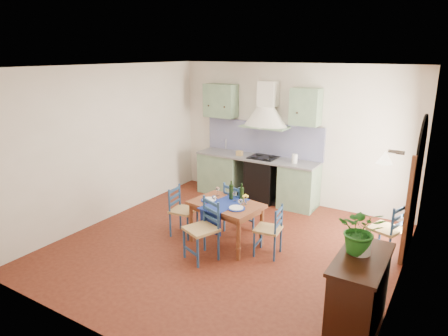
{
  "coord_description": "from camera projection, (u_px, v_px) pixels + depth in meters",
  "views": [
    {
      "loc": [
        2.98,
        -4.96,
        3.0
      ],
      "look_at": [
        -0.23,
        0.3,
        1.2
      ],
      "focal_mm": 32.0,
      "sensor_mm": 36.0,
      "label": 1
    }
  ],
  "objects": [
    {
      "name": "ceiling",
      "position": [
        227.0,
        66.0,
        5.61
      ],
      "size": [
        5.0,
        5.0,
        0.01
      ],
      "primitive_type": "cube",
      "color": "white",
      "rests_on": "back_wall"
    },
    {
      "name": "chair_right",
      "position": [
        270.0,
        230.0,
        6.03
      ],
      "size": [
        0.42,
        0.42,
        0.8
      ],
      "color": "navy",
      "rests_on": "ground"
    },
    {
      "name": "chair_near",
      "position": [
        203.0,
        229.0,
        5.91
      ],
      "size": [
        0.56,
        0.56,
        0.92
      ],
      "color": "navy",
      "rests_on": "ground"
    },
    {
      "name": "back_wall",
      "position": [
        265.0,
        150.0,
        8.21
      ],
      "size": [
        5.0,
        0.96,
        2.8
      ],
      "color": "silver",
      "rests_on": "ground"
    },
    {
      "name": "sideboard",
      "position": [
        358.0,
        293.0,
        4.3
      ],
      "size": [
        0.5,
        1.05,
        0.94
      ],
      "color": "black",
      "rests_on": "ground"
    },
    {
      "name": "left_wall",
      "position": [
        109.0,
        143.0,
        7.25
      ],
      "size": [
        0.04,
        5.0,
        2.8
      ],
      "primitive_type": "cube",
      "color": "silver",
      "rests_on": "ground"
    },
    {
      "name": "chair_left",
      "position": [
        182.0,
        211.0,
        6.71
      ],
      "size": [
        0.44,
        0.44,
        0.84
      ],
      "color": "navy",
      "rests_on": "ground"
    },
    {
      "name": "chair_far",
      "position": [
        238.0,
        207.0,
        6.8
      ],
      "size": [
        0.5,
        0.5,
        0.89
      ],
      "color": "navy",
      "rests_on": "ground"
    },
    {
      "name": "floor",
      "position": [
        227.0,
        247.0,
        6.4
      ],
      "size": [
        5.0,
        5.0,
        0.0
      ],
      "primitive_type": "plane",
      "color": "#40150D",
      "rests_on": "ground"
    },
    {
      "name": "right_wall",
      "position": [
        409.0,
        190.0,
        5.0
      ],
      "size": [
        0.26,
        5.0,
        2.8
      ],
      "color": "silver",
      "rests_on": "ground"
    },
    {
      "name": "chair_spare",
      "position": [
        388.0,
        230.0,
        5.91
      ],
      "size": [
        0.54,
        0.54,
        0.9
      ],
      "color": "navy",
      "rests_on": "ground"
    },
    {
      "name": "potted_plant",
      "position": [
        361.0,
        230.0,
        4.2
      ],
      "size": [
        0.55,
        0.51,
        0.53
      ],
      "primitive_type": "imported",
      "rotation": [
        0.0,
        0.0,
        0.23
      ],
      "color": "#1F641C",
      "rests_on": "sideboard"
    },
    {
      "name": "dining_table",
      "position": [
        226.0,
        208.0,
        6.33
      ],
      "size": [
        1.2,
        0.93,
        1.02
      ],
      "color": "brown",
      "rests_on": "ground"
    }
  ]
}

